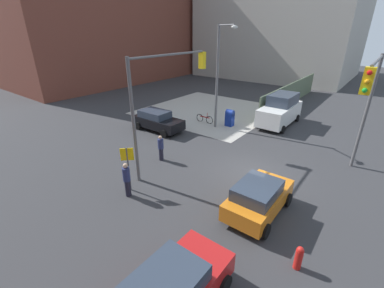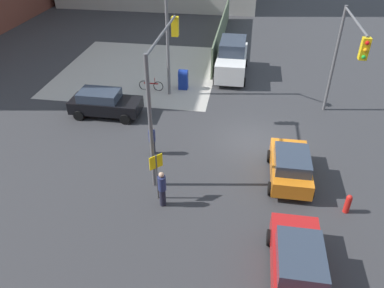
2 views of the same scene
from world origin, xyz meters
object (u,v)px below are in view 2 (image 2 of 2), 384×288
(street_lamp_corner, at_px, (171,27))
(van_white_delivery, at_px, (232,59))
(pedestrian_crossing, at_px, (152,140))
(coupe_orange, at_px, (290,166))
(coupe_black, at_px, (104,103))
(pedestrian_waiting, at_px, (162,188))
(traffic_signal_se_corner, at_px, (346,51))
(mailbox_blue, at_px, (183,79))
(bicycle_leaning_on_fence, at_px, (151,86))
(traffic_signal_nw_corner, at_px, (161,74))
(hatchback_red, at_px, (298,262))
(fire_hydrant, at_px, (348,203))

(street_lamp_corner, relative_size, van_white_delivery, 1.48)
(pedestrian_crossing, bearing_deg, coupe_orange, -107.58)
(coupe_black, xyz_separation_m, pedestrian_waiting, (-7.47, -5.35, 0.11))
(traffic_signal_se_corner, xyz_separation_m, mailbox_blue, (3.81, 9.50, -3.87))
(traffic_signal_se_corner, bearing_deg, coupe_orange, 154.16)
(street_lamp_corner, height_order, bicycle_leaning_on_fence, street_lamp_corner)
(traffic_signal_se_corner, relative_size, coupe_orange, 1.70)
(traffic_signal_se_corner, xyz_separation_m, street_lamp_corner, (2.61, 9.99, 0.07))
(street_lamp_corner, bearing_deg, traffic_signal_nw_corner, -172.06)
(traffic_signal_nw_corner, distance_m, traffic_signal_se_corner, 10.06)
(street_lamp_corner, height_order, hatchback_red, street_lamp_corner)
(street_lamp_corner, height_order, pedestrian_crossing, street_lamp_corner)
(hatchback_red, distance_m, coupe_black, 15.11)
(traffic_signal_nw_corner, relative_size, street_lamp_corner, 0.81)
(hatchback_red, height_order, coupe_black, same)
(traffic_signal_se_corner, bearing_deg, bicycle_leaning_on_fence, 74.66)
(traffic_signal_se_corner, bearing_deg, traffic_signal_nw_corner, 116.58)
(traffic_signal_nw_corner, bearing_deg, hatchback_red, -136.85)
(fire_hydrant, height_order, pedestrian_crossing, pedestrian_crossing)
(mailbox_blue, bearing_deg, bicycle_leaning_on_fence, 105.28)
(mailbox_blue, height_order, hatchback_red, hatchback_red)
(fire_hydrant, xyz_separation_m, pedestrian_crossing, (3.00, 9.40, 0.37))
(street_lamp_corner, xyz_separation_m, van_white_delivery, (4.21, -3.69, -3.42))
(street_lamp_corner, height_order, fire_hydrant, street_lamp_corner)
(traffic_signal_nw_corner, bearing_deg, bicycle_leaning_on_fence, 19.27)
(mailbox_blue, distance_m, bicycle_leaning_on_fence, 2.32)
(van_white_delivery, relative_size, bicycle_leaning_on_fence, 3.09)
(traffic_signal_se_corner, relative_size, mailbox_blue, 4.55)
(pedestrian_waiting, bearing_deg, coupe_black, 76.88)
(street_lamp_corner, relative_size, coupe_black, 1.85)
(traffic_signal_se_corner, xyz_separation_m, coupe_black, (-0.73, 13.65, -3.79))
(traffic_signal_se_corner, height_order, bicycle_leaning_on_fence, traffic_signal_se_corner)
(mailbox_blue, height_order, pedestrian_waiting, pedestrian_waiting)
(pedestrian_crossing, height_order, pedestrian_waiting, pedestrian_waiting)
(bicycle_leaning_on_fence, bearing_deg, coupe_black, 153.59)
(van_white_delivery, bearing_deg, fire_hydrant, -157.10)
(coupe_orange, height_order, coupe_black, same)
(traffic_signal_se_corner, relative_size, van_white_delivery, 1.20)
(street_lamp_corner, distance_m, pedestrian_crossing, 7.99)
(bicycle_leaning_on_fence, bearing_deg, hatchback_red, -148.10)
(hatchback_red, bearing_deg, pedestrian_waiting, 61.74)
(fire_hydrant, height_order, coupe_orange, coupe_orange)
(hatchback_red, bearing_deg, mailbox_blue, 24.27)
(pedestrian_waiting, height_order, bicycle_leaning_on_fence, pedestrian_waiting)
(coupe_black, height_order, pedestrian_waiting, pedestrian_waiting)
(traffic_signal_se_corner, xyz_separation_m, pedestrian_crossing, (-4.39, 9.70, -3.78))
(traffic_signal_se_corner, distance_m, pedestrian_crossing, 11.30)
(hatchback_red, distance_m, bicycle_leaning_on_fence, 16.95)
(pedestrian_waiting, bearing_deg, pedestrian_crossing, 61.47)
(street_lamp_corner, height_order, mailbox_blue, street_lamp_corner)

